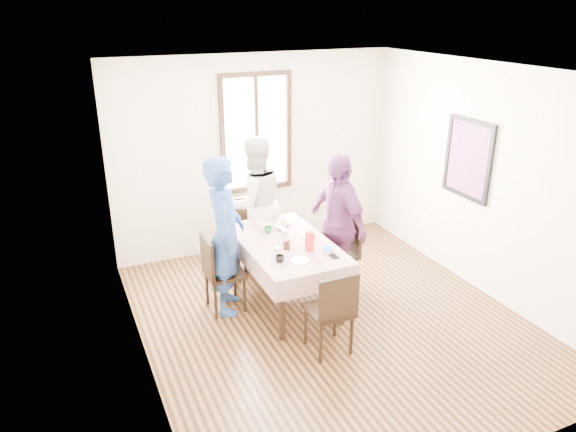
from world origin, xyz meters
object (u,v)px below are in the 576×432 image
object	(u,v)px
chair_left	(225,273)
person_far	(254,204)
chair_right	(337,254)
person_right	(337,224)
chair_far	(254,234)
person_left	(225,236)
dining_table	(286,273)
chair_near	(329,310)

from	to	relation	value
chair_left	person_far	xyz separation A→B (m)	(0.70, 0.88, 0.43)
chair_right	person_right	size ratio (longest dim) A/B	0.53
chair_far	person_left	size ratio (longest dim) A/B	0.50
dining_table	chair_near	distance (m)	1.05
chair_right	person_left	size ratio (longest dim) A/B	0.50
chair_far	chair_near	size ratio (longest dim) A/B	1.00
person_left	chair_right	bearing A→B (deg)	-75.36
chair_right	person_far	bearing A→B (deg)	33.39
chair_left	person_far	distance (m)	1.20
chair_far	person_left	bearing A→B (deg)	59.78
chair_far	chair_near	bearing A→B (deg)	96.83
person_far	person_right	size ratio (longest dim) A/B	1.04
chair_left	chair_right	distance (m)	1.40
chair_left	chair_far	world-z (taller)	same
chair_left	person_left	world-z (taller)	person_left
dining_table	chair_right	world-z (taller)	chair_right
chair_near	chair_far	bearing A→B (deg)	90.14
chair_right	person_right	distance (m)	0.40
person_left	person_right	bearing A→B (deg)	-75.41
chair_near	person_far	bearing A→B (deg)	90.14
chair_far	chair_near	xyz separation A→B (m)	(-0.00, -2.09, 0.00)
dining_table	person_left	bearing A→B (deg)	168.18
dining_table	person_left	world-z (taller)	person_left
dining_table	chair_far	xyz separation A→B (m)	(0.00, 1.04, 0.08)
person_right	person_far	bearing A→B (deg)	-152.13
person_far	chair_far	bearing A→B (deg)	-96.29
chair_right	person_far	size ratio (longest dim) A/B	0.51
person_right	chair_far	bearing A→B (deg)	-152.64
chair_far	person_far	distance (m)	0.43
chair_near	dining_table	bearing A→B (deg)	90.14
person_left	person_right	xyz separation A→B (m)	(1.36, -0.09, -0.05)
chair_right	person_left	bearing A→B (deg)	83.88
chair_left	person_right	size ratio (longest dim) A/B	0.53
chair_near	person_right	bearing A→B (deg)	58.20
chair_left	person_far	size ratio (longest dim) A/B	0.51
chair_near	chair_left	bearing A→B (deg)	120.65
chair_right	person_far	distance (m)	1.28
chair_right	chair_near	world-z (taller)	same
dining_table	person_right	world-z (taller)	person_right
chair_right	chair_left	bearing A→B (deg)	83.93
chair_left	person_far	bearing A→B (deg)	141.55
person_far	person_left	bearing A→B (deg)	46.08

